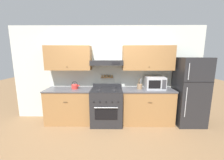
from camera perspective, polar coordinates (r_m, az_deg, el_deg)
ground_plane at (r=3.63m, az=-2.34°, el=-19.04°), size 16.00×16.00×0.00m
wall_back at (r=3.76m, az=-1.61°, el=4.79°), size 5.20×0.46×2.55m
counter_left at (r=3.90m, az=-17.18°, el=-10.05°), size 1.19×0.62×0.91m
counter_right at (r=3.83m, az=14.29°, el=-10.28°), size 1.33×0.62×0.91m
stove_range at (r=3.67m, az=-2.20°, el=-10.77°), size 0.80×0.73×0.99m
refrigerator at (r=4.05m, az=29.55°, el=-4.15°), size 0.69×0.70×1.73m
tea_kettle at (r=3.73m, az=-15.19°, el=-2.47°), size 0.22×0.17×0.19m
microwave at (r=3.75m, az=17.34°, el=-1.13°), size 0.49×0.39×0.32m
utensil_crock at (r=3.65m, az=11.42°, el=-2.58°), size 0.13×0.13×0.28m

